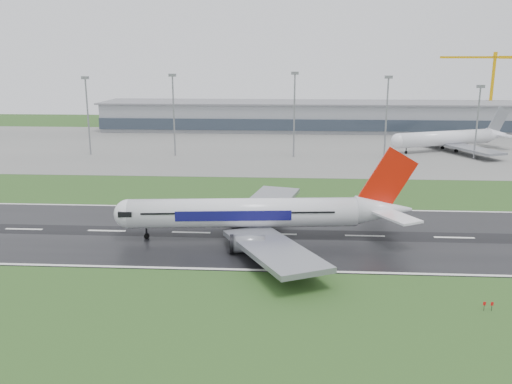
{
  "coord_description": "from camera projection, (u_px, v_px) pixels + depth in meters",
  "views": [
    {
      "loc": [
        -17.6,
        -117.68,
        39.53
      ],
      "look_at": [
        -25.63,
        12.0,
        7.0
      ],
      "focal_mm": 37.72,
      "sensor_mm": 36.0,
      "label": 1
    }
  ],
  "objects": [
    {
      "name": "apron",
      "position": [
        328.0,
        147.0,
        243.5
      ],
      "size": [
        400.0,
        130.0,
        0.08
      ],
      "primitive_type": "cube",
      "color": "slate",
      "rests_on": "ground"
    },
    {
      "name": "runway",
      "position": [
        365.0,
        236.0,
        122.47
      ],
      "size": [
        400.0,
        45.0,
        0.1
      ],
      "primitive_type": "cube",
      "color": "black",
      "rests_on": "ground"
    },
    {
      "name": "terminal",
      "position": [
        321.0,
        117.0,
        299.78
      ],
      "size": [
        240.0,
        36.0,
        15.0
      ],
      "primitive_type": "cube",
      "color": "gray",
      "rests_on": "ground"
    },
    {
      "name": "floodmast_3",
      "position": [
        386.0,
        119.0,
        214.21
      ],
      "size": [
        0.64,
        0.64,
        31.56
      ],
      "primitive_type": "cylinder",
      "color": "gray",
      "rests_on": "ground"
    },
    {
      "name": "ground",
      "position": [
        365.0,
        236.0,
        122.48
      ],
      "size": [
        520.0,
        520.0,
        0.0
      ],
      "primitive_type": "plane",
      "color": "#24481A",
      "rests_on": "ground"
    },
    {
      "name": "floodmast_2",
      "position": [
        294.0,
        117.0,
        216.23
      ],
      "size": [
        0.64,
        0.64,
        32.99
      ],
      "primitive_type": "cylinder",
      "color": "gray",
      "rests_on": "ground"
    },
    {
      "name": "tower_crane",
      "position": [
        492.0,
        91.0,
        305.11
      ],
      "size": [
        41.61,
        16.18,
        42.74
      ],
      "primitive_type": null,
      "rotation": [
        0.0,
        0.0,
        -0.33
      ],
      "color": "#E3A206",
      "rests_on": "ground"
    },
    {
      "name": "floodmast_4",
      "position": [
        477.0,
        124.0,
        212.5
      ],
      "size": [
        0.64,
        0.64,
        28.06
      ],
      "primitive_type": "cylinder",
      "color": "gray",
      "rests_on": "ground"
    },
    {
      "name": "main_airliner",
      "position": [
        264.0,
        195.0,
        119.05
      ],
      "size": [
        72.12,
        69.26,
        19.63
      ],
      "primitive_type": null,
      "rotation": [
        0.0,
        0.0,
        0.09
      ],
      "color": "silver",
      "rests_on": "runway"
    },
    {
      "name": "parked_airliner",
      "position": [
        450.0,
        130.0,
        232.41
      ],
      "size": [
        78.46,
        76.22,
        17.92
      ],
      "primitive_type": null,
      "rotation": [
        0.0,
        0.0,
        0.4
      ],
      "color": "white",
      "rests_on": "apron"
    },
    {
      "name": "floodmast_0",
      "position": [
        88.0,
        118.0,
        221.56
      ],
      "size": [
        0.64,
        0.64,
        31.03
      ],
      "primitive_type": "cylinder",
      "color": "gray",
      "rests_on": "ground"
    },
    {
      "name": "floodmast_1",
      "position": [
        174.0,
        117.0,
        219.28
      ],
      "size": [
        0.64,
        0.64,
        32.13
      ],
      "primitive_type": "cylinder",
      "color": "gray",
      "rests_on": "ground"
    }
  ]
}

